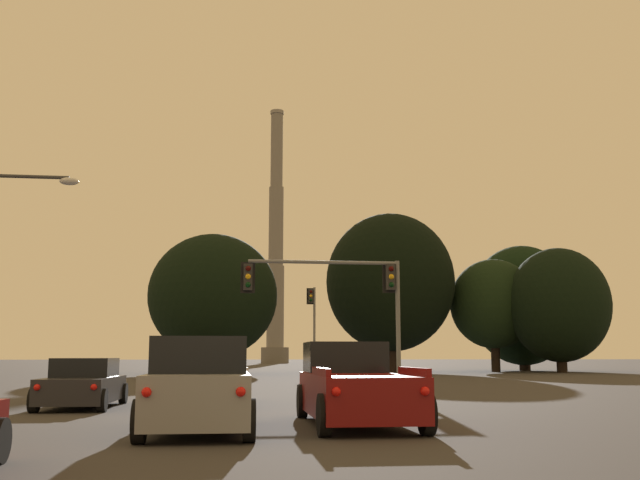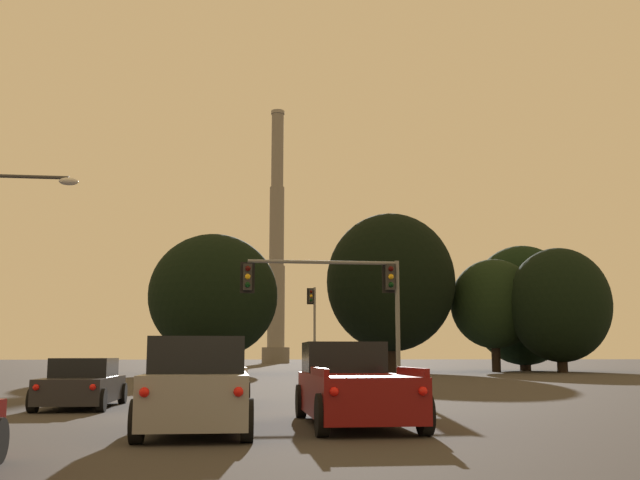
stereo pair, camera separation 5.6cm
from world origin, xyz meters
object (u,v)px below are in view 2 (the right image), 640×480
object	(u,v)px
traffic_light_overhead_right	(343,290)
smokestack	(276,261)
suv_center_lane_second	(198,386)
suv_center_lane_front	(214,375)
pickup_truck_right_lane_second	(353,387)
traffic_light_far_right	(313,318)
sedan_left_lane_front	(83,384)

from	to	relation	value
traffic_light_overhead_right	smokestack	xyz separation A→B (m)	(5.38, 121.63, 16.44)
suv_center_lane_second	suv_center_lane_front	world-z (taller)	same
smokestack	traffic_light_overhead_right	bearing A→B (deg)	-92.53
pickup_truck_right_lane_second	traffic_light_far_right	size ratio (longest dim) A/B	0.83
sedan_left_lane_front	traffic_light_far_right	distance (m)	35.82
pickup_truck_right_lane_second	smokestack	xyz separation A→B (m)	(7.23, 134.59, 19.75)
suv_center_lane_front	pickup_truck_right_lane_second	bearing A→B (deg)	-66.66
sedan_left_lane_front	traffic_light_far_right	bearing A→B (deg)	73.35
sedan_left_lane_front	traffic_light_overhead_right	bearing A→B (deg)	38.10
smokestack	pickup_truck_right_lane_second	bearing A→B (deg)	-93.07
suv_center_lane_front	traffic_light_overhead_right	xyz separation A→B (m)	(5.00, 5.76, 3.21)
traffic_light_overhead_right	suv_center_lane_front	bearing A→B (deg)	-130.94
suv_center_lane_second	traffic_light_far_right	size ratio (longest dim) A/B	0.74
sedan_left_lane_front	smokestack	bearing A→B (deg)	84.57
traffic_light_overhead_right	pickup_truck_right_lane_second	bearing A→B (deg)	-98.10
traffic_light_overhead_right	traffic_light_far_right	bearing A→B (deg)	85.92
suv_center_lane_second	suv_center_lane_front	xyz separation A→B (m)	(0.18, 8.46, 0.00)
sedan_left_lane_front	smokestack	size ratio (longest dim) A/B	0.09
traffic_light_overhead_right	traffic_light_far_right	xyz separation A→B (m)	(1.95, 27.30, 0.25)
sedan_left_lane_front	traffic_light_overhead_right	size ratio (longest dim) A/B	0.72
traffic_light_overhead_right	traffic_light_far_right	size ratio (longest dim) A/B	0.98
sedan_left_lane_front	traffic_light_far_right	xyz separation A→B (m)	(10.73, 33.97, 3.69)
sedan_left_lane_front	suv_center_lane_front	size ratio (longest dim) A/B	0.96
suv_center_lane_second	pickup_truck_right_lane_second	size ratio (longest dim) A/B	0.89
pickup_truck_right_lane_second	traffic_light_overhead_right	bearing A→B (deg)	82.50
sedan_left_lane_front	pickup_truck_right_lane_second	bearing A→B (deg)	-41.38
suv_center_lane_second	traffic_light_overhead_right	xyz separation A→B (m)	(5.18, 14.22, 3.21)
sedan_left_lane_front	pickup_truck_right_lane_second	world-z (taller)	pickup_truck_right_lane_second
sedan_left_lane_front	suv_center_lane_front	world-z (taller)	suv_center_lane_front
pickup_truck_right_lane_second	traffic_light_overhead_right	world-z (taller)	traffic_light_overhead_right
sedan_left_lane_front	suv_center_lane_front	bearing A→B (deg)	14.36
suv_center_lane_front	sedan_left_lane_front	bearing A→B (deg)	-166.82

